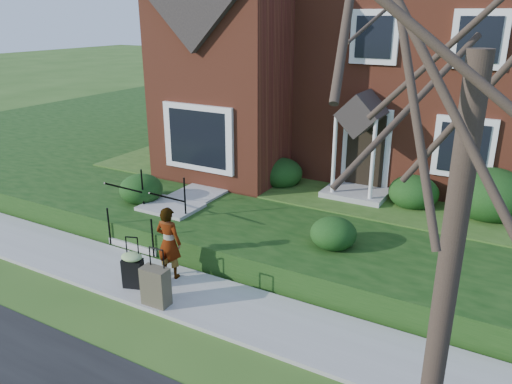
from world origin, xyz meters
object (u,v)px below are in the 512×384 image
Objects in this scene: suitcase_black at (133,268)px; suitcase_olive at (156,286)px; front_steps at (159,219)px; woman at (169,242)px.

suitcase_olive is at bearing -37.43° from suitcase_black.
woman reaches higher than front_steps.
suitcase_olive is (0.44, -0.96, -0.38)m from woman.
front_steps is at bearing 98.74° from suitcase_black.
front_steps is 1.82× the size of suitcase_olive.
woman reaches higher than suitcase_black.
woman is at bearing 43.54° from suitcase_black.
front_steps is 2.46m from suitcase_black.
front_steps is 1.92× the size of suitcase_black.
front_steps is 1.34× the size of woman.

